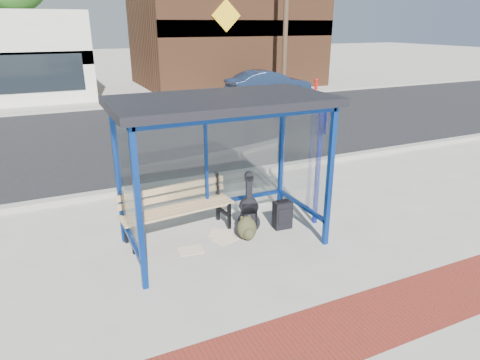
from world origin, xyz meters
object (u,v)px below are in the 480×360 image
bench (177,206)px  fire_hydrant (316,84)px  backpack (247,229)px  parked_car (269,85)px  guitar_bag (249,212)px  suitcase (282,215)px

bench → fire_hydrant: 17.56m
backpack → parked_car: 14.34m
guitar_bag → backpack: guitar_bag is taller
guitar_bag → parked_car: (7.02, 12.19, 0.29)m
bench → backpack: (1.00, -0.68, -0.33)m
suitcase → guitar_bag: bearing=174.7°
backpack → fire_hydrant: 17.43m
backpack → parked_car: size_ratio=0.10×
bench → backpack: size_ratio=4.98×
suitcase → fire_hydrant: (10.03, 13.58, 0.11)m
suitcase → backpack: bearing=-167.2°
guitar_bag → parked_car: 14.08m
bench → guitar_bag: size_ratio=1.88×
guitar_bag → suitcase: bearing=5.1°
guitar_bag → parked_car: parked_car is taller
suitcase → backpack: size_ratio=1.39×
fire_hydrant → suitcase: bearing=-126.4°
bench → parked_car: 14.29m
parked_car → backpack: bearing=150.9°
guitar_bag → backpack: size_ratio=2.65×
guitar_bag → bench: bearing=172.0°
backpack → parked_car: (7.16, 12.41, 0.49)m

